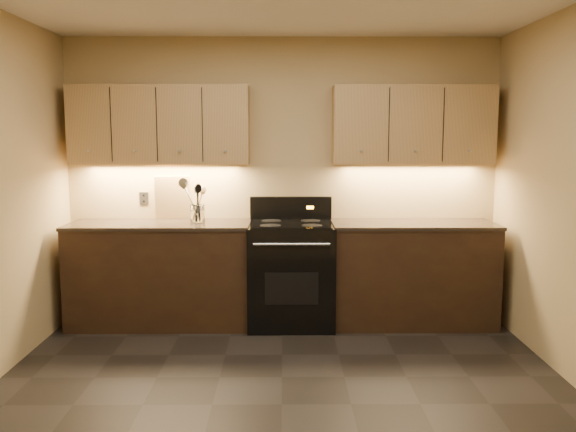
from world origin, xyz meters
name	(u,v)px	position (x,y,z in m)	size (l,w,h in m)	color
floor	(282,404)	(0.00, 0.00, 0.00)	(4.00, 4.00, 0.00)	black
wall_back	(282,179)	(0.00, 2.00, 1.30)	(4.00, 0.04, 2.60)	tan
counter_left	(161,274)	(-1.10, 1.70, 0.47)	(1.62, 0.62, 0.93)	black
counter_right	(412,273)	(1.18, 1.70, 0.47)	(1.46, 0.62, 0.93)	black
stove	(291,272)	(0.08, 1.68, 0.48)	(0.76, 0.68, 1.14)	black
upper_cab_left	(160,125)	(-1.10, 1.85, 1.80)	(1.60, 0.30, 0.70)	tan
upper_cab_right	(413,125)	(1.18, 1.85, 1.80)	(1.44, 0.30, 0.70)	tan
outlet_plate	(144,198)	(-1.30, 1.99, 1.12)	(0.09, 0.01, 0.12)	#B2B5BA
utensil_crock	(198,214)	(-0.76, 1.73, 1.00)	(0.15, 0.15, 0.16)	white
cutting_board	(173,197)	(-1.02, 1.95, 1.13)	(0.33, 0.02, 0.41)	#DABB75
wooden_spoon	(193,203)	(-0.80, 1.73, 1.11)	(0.06, 0.06, 0.32)	#DABB75
black_spoon	(196,201)	(-0.77, 1.76, 1.12)	(0.06, 0.06, 0.35)	black
black_turner	(199,203)	(-0.74, 1.71, 1.11)	(0.08, 0.08, 0.32)	black
steel_spatula	(200,199)	(-0.74, 1.75, 1.14)	(0.08, 0.08, 0.39)	silver
steel_skimmer	(200,199)	(-0.74, 1.73, 1.14)	(0.09, 0.09, 0.39)	silver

